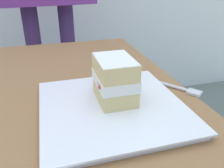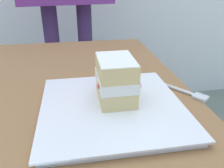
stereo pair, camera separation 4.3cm
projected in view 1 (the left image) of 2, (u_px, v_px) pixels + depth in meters
dessert_plate at (112, 107)px, 0.45m from camera, size 0.27×0.27×0.02m
cake_slice at (115, 79)px, 0.45m from camera, size 0.10×0.08×0.09m
dessert_fork at (170, 86)px, 0.55m from camera, size 0.15×0.12×0.01m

